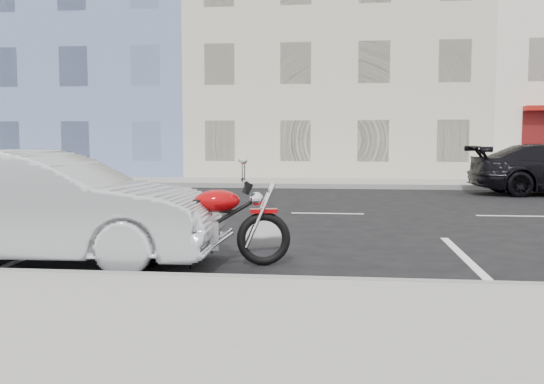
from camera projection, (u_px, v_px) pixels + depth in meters
The scene contains 8 objects.
ground at pixel (419, 215), 13.18m from camera, with size 120.00×120.00×0.00m, color black.
sidewalk_far at pixel (251, 182), 22.36m from camera, with size 80.00×3.40×0.15m, color gray.
curb_near at pixel (46, 277), 6.81m from camera, with size 80.00×0.12×0.16m, color gray.
curb_far at pixel (244, 186), 20.67m from camera, with size 80.00×0.12×0.16m, color gray.
bldg_blue at pixel (96, 43), 30.36m from camera, with size 12.00×12.00×13.00m, color #6679A8.
bldg_cream at pixel (336, 54), 29.06m from camera, with size 12.00×12.00×11.50m, color beige.
motorcycle at pixel (266, 227), 7.81m from camera, with size 2.18×0.85×1.11m.
sedan_silver at pixel (43, 207), 7.87m from camera, with size 1.58×4.54×1.50m, color #A8ACB0.
Camera 1 is at (-1.70, -13.37, 1.62)m, focal length 40.00 mm.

